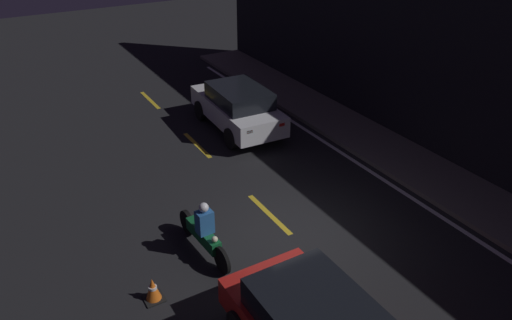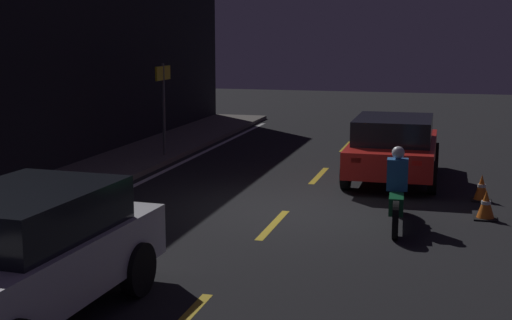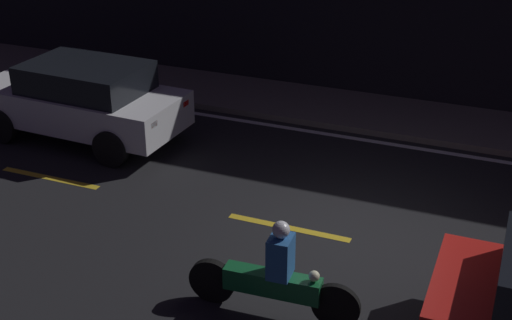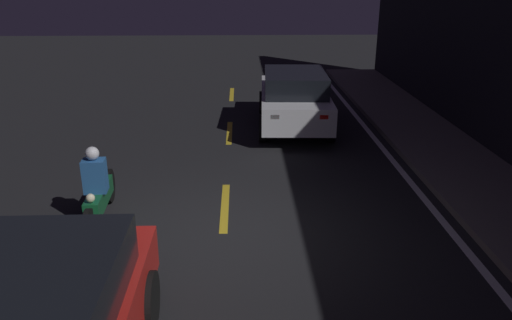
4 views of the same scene
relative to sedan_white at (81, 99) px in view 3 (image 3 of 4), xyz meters
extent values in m
plane|color=black|center=(5.94, -1.75, -0.83)|extent=(56.00, 56.00, 0.00)
cube|color=#605B56|center=(5.94, 3.26, -0.76)|extent=(28.00, 2.08, 0.13)
cube|color=gold|center=(0.44, -1.75, -0.82)|extent=(2.00, 0.14, 0.01)
cube|color=gold|center=(4.94, -1.75, -0.82)|extent=(2.00, 0.14, 0.01)
cube|color=silver|center=(5.94, 1.98, -0.82)|extent=(25.20, 0.14, 0.01)
cube|color=silver|center=(-0.06, 0.00, -0.15)|extent=(4.23, 1.92, 0.67)
cube|color=black|center=(0.15, -0.01, 0.46)|extent=(2.35, 1.67, 0.53)
cube|color=red|center=(1.96, -0.65, 0.02)|extent=(0.07, 0.20, 0.10)
cube|color=red|center=(2.01, 0.48, 0.02)|extent=(0.07, 0.20, 0.10)
cylinder|color=black|center=(-1.38, -0.79, -0.48)|extent=(0.70, 0.21, 0.69)
cylinder|color=black|center=(-1.31, 0.91, -0.48)|extent=(0.70, 0.21, 0.69)
cylinder|color=black|center=(1.19, -0.91, -0.48)|extent=(0.70, 0.21, 0.69)
cylinder|color=black|center=(1.27, 0.80, -0.48)|extent=(0.70, 0.21, 0.69)
cube|color=red|center=(7.40, -2.87, -0.05)|extent=(0.06, 0.20, 0.10)
cube|color=red|center=(7.41, -4.06, -0.05)|extent=(0.06, 0.20, 0.10)
cylinder|color=black|center=(8.15, -2.56, -0.48)|extent=(0.70, 0.18, 0.70)
cylinder|color=black|center=(6.29, -3.77, -0.52)|extent=(0.63, 0.12, 0.62)
cylinder|color=black|center=(4.64, -3.87, -0.52)|extent=(0.63, 0.14, 0.62)
cube|color=#14592D|center=(5.46, -3.82, -0.37)|extent=(1.28, 0.32, 0.30)
sphere|color=#F2EABF|center=(6.00, -3.79, -0.14)|extent=(0.14, 0.14, 0.14)
cube|color=#265999|center=(5.56, -3.81, 0.06)|extent=(0.30, 0.38, 0.55)
sphere|color=silver|center=(5.56, -3.81, 0.44)|extent=(0.22, 0.22, 0.22)
camera|label=1|loc=(13.90, -7.33, 6.55)|focal=35.00mm
camera|label=2|loc=(-6.77, -4.63, 2.49)|focal=50.00mm
camera|label=3|loc=(8.08, -10.78, 4.95)|focal=50.00mm
camera|label=4|loc=(13.10, -1.44, 3.12)|focal=35.00mm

